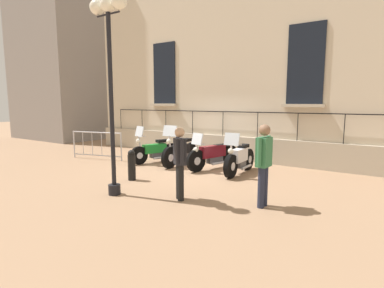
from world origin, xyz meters
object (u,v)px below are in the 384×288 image
(motorcycle_maroon, at_px, (213,155))
(pedestrian_standing, at_px, (180,160))
(motorcycle_green, at_px, (155,151))
(motorcycle_white, at_px, (240,159))
(lamppost, at_px, (109,51))
(crowd_barrier, at_px, (97,144))
(motorcycle_black, at_px, (181,152))
(bollard, at_px, (132,165))
(pedestrian_walking, at_px, (264,161))

(motorcycle_maroon, relative_size, pedestrian_standing, 1.34)
(motorcycle_green, height_order, motorcycle_white, motorcycle_green)
(pedestrian_standing, bearing_deg, lamppost, -69.49)
(motorcycle_green, bearing_deg, crowd_barrier, -70.59)
(motorcycle_maroon, xyz_separation_m, motorcycle_white, (0.16, 1.00, -0.02))
(motorcycle_black, height_order, crowd_barrier, motorcycle_black)
(bollard, bearing_deg, pedestrian_standing, 73.44)
(motorcycle_black, relative_size, bollard, 2.40)
(pedestrian_walking, bearing_deg, motorcycle_white, -145.53)
(lamppost, height_order, bollard, lamppost)
(motorcycle_green, relative_size, motorcycle_white, 0.97)
(lamppost, distance_m, pedestrian_standing, 2.85)
(lamppost, bearing_deg, motorcycle_white, 156.54)
(motorcycle_maroon, relative_size, bollard, 2.54)
(motorcycle_white, height_order, bollard, motorcycle_white)
(motorcycle_white, relative_size, bollard, 2.30)
(motorcycle_maroon, relative_size, crowd_barrier, 1.04)
(motorcycle_white, bearing_deg, pedestrian_standing, -0.80)
(motorcycle_green, height_order, motorcycle_black, motorcycle_black)
(motorcycle_maroon, bearing_deg, bollard, -24.63)
(bollard, xyz_separation_m, pedestrian_standing, (0.63, 2.11, 0.48))
(lamppost, distance_m, crowd_barrier, 5.47)
(motorcycle_black, relative_size, motorcycle_white, 1.04)
(motorcycle_black, relative_size, pedestrian_standing, 1.27)
(motorcycle_green, bearing_deg, pedestrian_standing, 48.03)
(motorcycle_white, height_order, crowd_barrier, motorcycle_white)
(motorcycle_green, distance_m, pedestrian_standing, 4.35)
(pedestrian_standing, bearing_deg, pedestrian_walking, 108.97)
(lamppost, relative_size, pedestrian_walking, 2.58)
(motorcycle_maroon, height_order, motorcycle_white, motorcycle_white)
(lamppost, bearing_deg, motorcycle_black, -169.08)
(motorcycle_black, xyz_separation_m, pedestrian_walking, (2.45, 3.88, 0.52))
(motorcycle_black, distance_m, motorcycle_maroon, 1.23)
(motorcycle_black, relative_size, crowd_barrier, 0.98)
(motorcycle_green, xyz_separation_m, motorcycle_white, (-0.08, 3.26, 0.01))
(motorcycle_white, bearing_deg, pedestrian_walking, 34.47)
(motorcycle_black, bearing_deg, motorcycle_white, 88.56)
(motorcycle_maroon, distance_m, pedestrian_standing, 3.32)
(pedestrian_walking, bearing_deg, bollard, -90.73)
(motorcycle_black, xyz_separation_m, bollard, (2.41, 0.07, -0.03))
(pedestrian_standing, bearing_deg, motorcycle_black, -144.22)
(motorcycle_maroon, distance_m, pedestrian_walking, 3.72)
(bollard, bearing_deg, motorcycle_black, -178.28)
(motorcycle_black, relative_size, motorcycle_maroon, 0.95)
(bollard, bearing_deg, motorcycle_maroon, 155.37)
(motorcycle_maroon, relative_size, motorcycle_white, 1.10)
(motorcycle_black, bearing_deg, motorcycle_green, -82.26)
(motorcycle_green, distance_m, motorcycle_maroon, 2.27)
(lamppost, bearing_deg, pedestrian_standing, 110.51)
(motorcycle_white, height_order, pedestrian_walking, pedestrian_walking)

